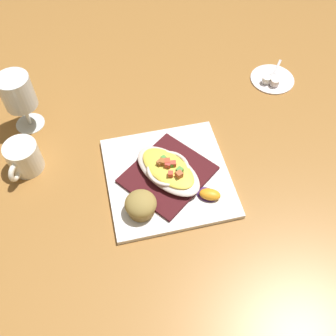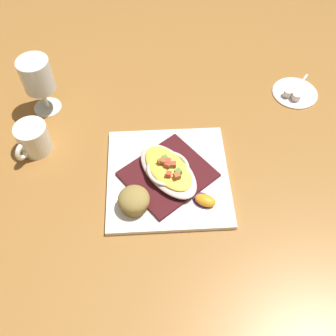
% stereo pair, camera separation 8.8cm
% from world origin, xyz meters
% --- Properties ---
extents(ground_plane, '(2.60, 2.60, 0.00)m').
position_xyz_m(ground_plane, '(0.00, 0.00, 0.00)').
color(ground_plane, '#A06B32').
extents(square_plate, '(0.28, 0.28, 0.01)m').
position_xyz_m(square_plate, '(0.00, 0.00, 0.01)').
color(square_plate, white).
rests_on(square_plate, ground_plane).
extents(folded_napkin, '(0.24, 0.24, 0.01)m').
position_xyz_m(folded_napkin, '(0.00, 0.00, 0.02)').
color(folded_napkin, '#461519').
rests_on(folded_napkin, square_plate).
extents(gratin_dish, '(0.20, 0.17, 0.04)m').
position_xyz_m(gratin_dish, '(0.00, 0.00, 0.04)').
color(gratin_dish, silver).
rests_on(gratin_dish, folded_napkin).
extents(muffin, '(0.07, 0.07, 0.05)m').
position_xyz_m(muffin, '(0.08, -0.08, 0.04)').
color(muffin, olive).
rests_on(muffin, square_plate).
extents(orange_garnish, '(0.06, 0.06, 0.02)m').
position_xyz_m(orange_garnish, '(0.08, 0.08, 0.02)').
color(orange_garnish, '#482664').
rests_on(orange_garnish, square_plate).
extents(coffee_mug, '(0.10, 0.08, 0.08)m').
position_xyz_m(coffee_mug, '(-0.11, -0.32, 0.03)').
color(coffee_mug, white).
rests_on(coffee_mug, ground_plane).
extents(stemmed_glass, '(0.08, 0.08, 0.15)m').
position_xyz_m(stemmed_glass, '(-0.25, -0.31, 0.10)').
color(stemmed_glass, white).
rests_on(stemmed_glass, ground_plane).
extents(creamer_saucer, '(0.12, 0.12, 0.01)m').
position_xyz_m(creamer_saucer, '(-0.26, 0.36, 0.00)').
color(creamer_saucer, white).
rests_on(creamer_saucer, ground_plane).
extents(spoon, '(0.08, 0.07, 0.01)m').
position_xyz_m(spoon, '(-0.27, 0.37, 0.01)').
color(spoon, silver).
rests_on(spoon, creamer_saucer).
extents(creamer_cup_0, '(0.02, 0.02, 0.02)m').
position_xyz_m(creamer_cup_0, '(-0.25, 0.34, 0.02)').
color(creamer_cup_0, white).
rests_on(creamer_cup_0, creamer_saucer).
extents(creamer_cup_1, '(0.02, 0.02, 0.02)m').
position_xyz_m(creamer_cup_1, '(-0.24, 0.36, 0.02)').
color(creamer_cup_1, white).
rests_on(creamer_cup_1, creamer_saucer).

